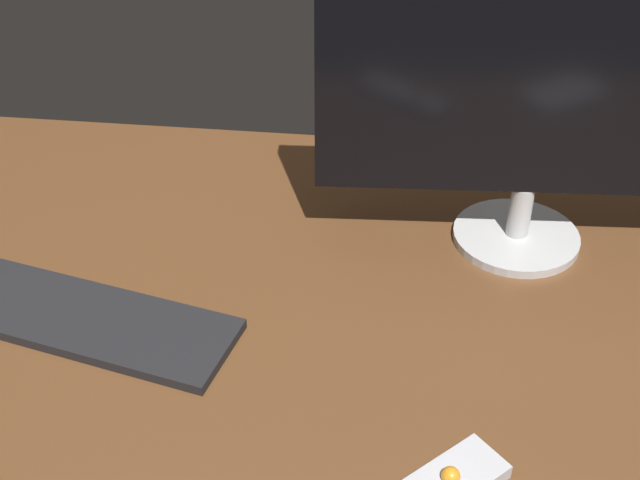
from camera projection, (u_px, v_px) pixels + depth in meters
desk at (315, 301)px, 111.14cm from camera, size 140.00×84.00×2.00cm
monitor at (539, 98)px, 107.24cm from camera, size 56.51×17.60×39.48cm
keyboard at (90, 321)px, 105.56cm from camera, size 38.67×20.39×1.32cm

